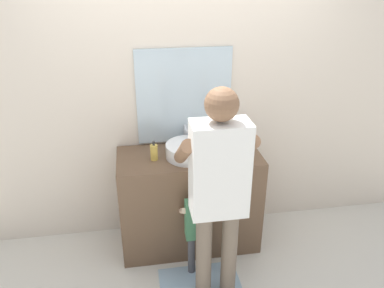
# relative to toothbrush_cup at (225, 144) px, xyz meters

# --- Properties ---
(ground_plane) EXTENTS (14.00, 14.00, 0.00)m
(ground_plane) POSITION_rel_toothbrush_cup_xyz_m (-0.32, -0.36, -0.94)
(ground_plane) COLOR silver
(back_wall) EXTENTS (4.40, 0.10, 2.70)m
(back_wall) POSITION_rel_toothbrush_cup_xyz_m (-0.32, 0.26, 0.41)
(back_wall) COLOR beige
(back_wall) RESTS_ON ground
(vanity_cabinet) EXTENTS (1.20, 0.54, 0.89)m
(vanity_cabinet) POSITION_rel_toothbrush_cup_xyz_m (-0.32, -0.06, -0.50)
(vanity_cabinet) COLOR brown
(vanity_cabinet) RESTS_ON ground
(sink_basin) EXTENTS (0.39, 0.39, 0.11)m
(sink_basin) POSITION_rel_toothbrush_cup_xyz_m (-0.32, -0.08, 0.00)
(sink_basin) COLOR white
(sink_basin) RESTS_ON vanity_cabinet
(faucet) EXTENTS (0.18, 0.14, 0.18)m
(faucet) POSITION_rel_toothbrush_cup_xyz_m (-0.32, 0.15, 0.03)
(faucet) COLOR #B7BABF
(faucet) RESTS_ON vanity_cabinet
(toothbrush_cup) EXTENTS (0.07, 0.07, 0.21)m
(toothbrush_cup) POSITION_rel_toothbrush_cup_xyz_m (0.00, 0.00, 0.00)
(toothbrush_cup) COLOR #4C8EB2
(toothbrush_cup) RESTS_ON vanity_cabinet
(soap_bottle) EXTENTS (0.06, 0.06, 0.17)m
(soap_bottle) POSITION_rel_toothbrush_cup_xyz_m (-0.61, -0.09, 0.01)
(soap_bottle) COLOR gold
(soap_bottle) RESTS_ON vanity_cabinet
(bath_mat) EXTENTS (0.64, 0.40, 0.02)m
(bath_mat) POSITION_rel_toothbrush_cup_xyz_m (-0.32, -0.61, -0.93)
(bath_mat) COLOR #99B7CC
(bath_mat) RESTS_ON ground
(child_toddler) EXTENTS (0.25, 0.25, 0.82)m
(child_toddler) POSITION_rel_toothbrush_cup_xyz_m (-0.32, -0.46, -0.45)
(child_toddler) COLOR #47474C
(child_toddler) RESTS_ON ground
(adult_parent) EXTENTS (0.52, 0.55, 1.67)m
(adult_parent) POSITION_rel_toothbrush_cup_xyz_m (-0.22, -0.70, 0.06)
(adult_parent) COLOR #6B5B4C
(adult_parent) RESTS_ON ground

